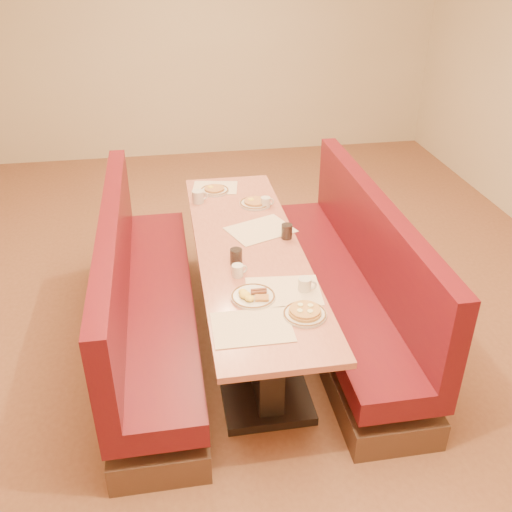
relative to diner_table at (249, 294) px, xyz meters
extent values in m
plane|color=#9E6647|center=(0.00, 0.00, -0.37)|extent=(8.00, 8.00, 0.00)
cube|color=beige|center=(0.00, 4.00, 1.03)|extent=(6.00, 0.04, 2.80)
cube|color=black|center=(0.00, 0.00, -0.34)|extent=(0.55, 1.88, 0.06)
cube|color=black|center=(0.00, 0.00, -0.02)|extent=(0.15, 1.75, 0.71)
cube|color=#C06D59|center=(0.00, 0.00, 0.36)|extent=(0.70, 2.50, 0.04)
cube|color=#4C3326|center=(-0.68, 0.00, -0.27)|extent=(0.55, 2.50, 0.20)
cube|color=#5B0F13|center=(-0.68, 0.00, 0.00)|extent=(0.55, 2.50, 0.16)
cube|color=#5B0F13|center=(-0.89, 0.00, 0.38)|extent=(0.12, 2.50, 0.60)
cube|color=#4C3326|center=(0.68, 0.00, -0.27)|extent=(0.55, 2.50, 0.20)
cube|color=#5B0F13|center=(0.68, 0.00, 0.00)|extent=(0.55, 2.50, 0.16)
cube|color=#5B0F13|center=(0.89, 0.00, 0.38)|extent=(0.12, 2.50, 0.60)
cube|color=#FDEFC6|center=(-0.12, -0.88, 0.38)|extent=(0.43, 0.33, 0.00)
cube|color=#FDEFC6|center=(0.12, -0.57, 0.38)|extent=(0.47, 0.37, 0.00)
cube|color=#FDEFC6|center=(-0.12, 1.04, 0.38)|extent=(0.40, 0.33, 0.00)
cube|color=#FDEFC6|center=(0.12, 0.23, 0.38)|extent=(0.53, 0.47, 0.00)
cylinder|color=beige|center=(0.19, -0.82, 0.38)|extent=(0.25, 0.25, 0.02)
torus|color=brown|center=(0.19, -0.82, 0.39)|extent=(0.24, 0.24, 0.01)
cylinder|color=gold|center=(0.19, -0.82, 0.40)|extent=(0.18, 0.18, 0.02)
cylinder|color=gold|center=(0.19, -0.82, 0.42)|extent=(0.17, 0.17, 0.01)
cylinder|color=#FFF9A6|center=(0.22, -0.80, 0.43)|extent=(0.03, 0.03, 0.01)
cylinder|color=#FFF9A6|center=(0.17, -0.79, 0.43)|extent=(0.03, 0.03, 0.01)
cylinder|color=#FFF9A6|center=(0.15, -0.84, 0.43)|extent=(0.03, 0.03, 0.01)
cylinder|color=#FFF9A6|center=(0.21, -0.86, 0.43)|extent=(0.03, 0.03, 0.01)
cylinder|color=beige|center=(-0.07, -0.60, 0.38)|extent=(0.26, 0.26, 0.02)
torus|color=brown|center=(-0.07, -0.60, 0.39)|extent=(0.26, 0.26, 0.01)
ellipsoid|color=yellow|center=(-0.12, -0.61, 0.41)|extent=(0.07, 0.07, 0.04)
ellipsoid|color=yellow|center=(-0.10, -0.65, 0.41)|extent=(0.06, 0.06, 0.03)
ellipsoid|color=yellow|center=(-0.13, -0.57, 0.41)|extent=(0.05, 0.05, 0.03)
cylinder|color=brown|center=(-0.03, -0.59, 0.40)|extent=(0.09, 0.02, 0.02)
cylinder|color=brown|center=(-0.03, -0.56, 0.40)|extent=(0.09, 0.02, 0.02)
cube|color=#C48E3D|center=(-0.03, -0.65, 0.40)|extent=(0.09, 0.07, 0.02)
cylinder|color=beige|center=(0.15, 0.66, 0.38)|extent=(0.24, 0.24, 0.02)
torus|color=brown|center=(0.15, 0.66, 0.39)|extent=(0.24, 0.24, 0.01)
cylinder|color=#BF8743|center=(0.15, 0.66, 0.40)|extent=(0.17, 0.17, 0.02)
ellipsoid|color=yellow|center=(0.12, 0.68, 0.41)|extent=(0.05, 0.05, 0.03)
cylinder|color=beige|center=(-0.13, 0.97, 0.38)|extent=(0.23, 0.23, 0.02)
torus|color=brown|center=(-0.13, 0.97, 0.39)|extent=(0.23, 0.23, 0.01)
cylinder|color=#BF8743|center=(-0.13, 0.97, 0.40)|extent=(0.16, 0.16, 0.02)
ellipsoid|color=yellow|center=(-0.16, 0.99, 0.41)|extent=(0.05, 0.05, 0.02)
cylinder|color=beige|center=(0.25, -0.57, 0.42)|extent=(0.08, 0.08, 0.08)
torus|color=beige|center=(0.29, -0.59, 0.42)|extent=(0.06, 0.03, 0.06)
cylinder|color=black|center=(0.25, -0.57, 0.45)|extent=(0.07, 0.07, 0.01)
cylinder|color=beige|center=(-0.12, -0.35, 0.41)|extent=(0.07, 0.07, 0.08)
torus|color=beige|center=(-0.09, -0.34, 0.41)|extent=(0.06, 0.03, 0.05)
cylinder|color=black|center=(-0.12, -0.35, 0.45)|extent=(0.06, 0.06, 0.01)
cylinder|color=beige|center=(0.23, 0.61, 0.42)|extent=(0.07, 0.07, 0.08)
torus|color=beige|center=(0.27, 0.61, 0.42)|extent=(0.06, 0.02, 0.06)
cylinder|color=black|center=(0.23, 0.61, 0.45)|extent=(0.06, 0.06, 0.01)
cylinder|color=beige|center=(-0.28, 0.78, 0.42)|extent=(0.09, 0.09, 0.10)
torus|color=beige|center=(-0.23, 0.79, 0.42)|extent=(0.07, 0.03, 0.07)
cylinder|color=black|center=(-0.28, 0.78, 0.47)|extent=(0.08, 0.08, 0.01)
cylinder|color=black|center=(-0.11, -0.20, 0.43)|extent=(0.07, 0.07, 0.11)
cylinder|color=silver|center=(-0.11, -0.20, 0.43)|extent=(0.08, 0.08, 0.11)
cylinder|color=black|center=(0.28, 0.09, 0.43)|extent=(0.07, 0.07, 0.10)
cylinder|color=silver|center=(0.28, 0.09, 0.43)|extent=(0.08, 0.08, 0.10)
camera|label=1|loc=(-0.51, -3.32, 2.25)|focal=40.00mm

